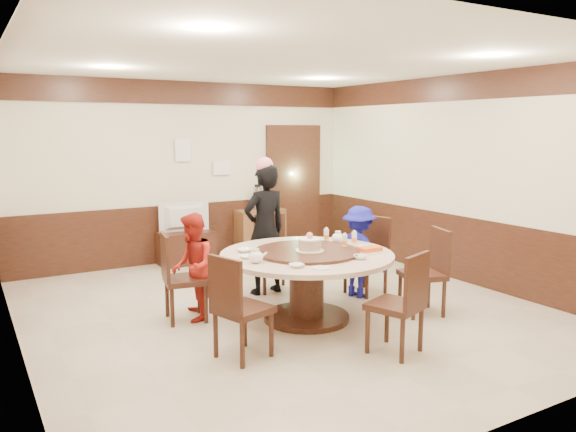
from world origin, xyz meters
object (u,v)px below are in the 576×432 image
person_blue (359,252)px  television (185,217)px  birthday_cake (310,244)px  thermos (258,198)px  shrimp_platter (370,250)px  tv_stand (186,248)px  side_cabinet (260,232)px  person_red (193,267)px  banquet_table (307,272)px  person_standing (265,230)px

person_blue → television: 3.02m
birthday_cake → thermos: size_ratio=0.81×
shrimp_platter → thermos: (0.46, 3.53, 0.16)m
tv_stand → side_cabinet: bearing=1.3°
thermos → shrimp_platter: bearing=-97.5°
person_red → banquet_table: bearing=78.0°
tv_stand → side_cabinet: (1.31, 0.03, 0.12)m
person_standing → side_cabinet: bearing=-121.7°
banquet_table → tv_stand: banquet_table is taller
thermos → person_standing: bearing=-115.1°
tv_stand → thermos: (1.27, 0.03, 0.69)m
shrimp_platter → thermos: 3.56m
person_blue → shrimp_platter: (-0.44, -0.75, 0.21)m
banquet_table → television: bearing=93.9°
person_standing → tv_stand: 2.13m
birthday_cake → television: bearing=94.0°
birthday_cake → thermos: 3.41m
side_cabinet → person_blue: bearing=-91.3°
side_cabinet → thermos: 0.57m
tv_stand → side_cabinet: side_cabinet is taller
banquet_table → shrimp_platter: (0.59, -0.34, 0.24)m
tv_stand → television: (-0.00, 0.00, 0.47)m
person_blue → thermos: 2.80m
shrimp_platter → person_blue: bearing=59.6°
person_standing → birthday_cake: bearing=79.8°
side_cabinet → thermos: size_ratio=2.11×
tv_stand → banquet_table: bearing=-86.1°
television → person_red: bearing=77.1°
television → side_cabinet: size_ratio=0.97×
person_standing → side_cabinet: 2.33m
banquet_table → birthday_cake: (0.00, -0.05, 0.32)m
birthday_cake → thermos: thermos is taller
side_cabinet → person_red: bearing=-130.3°
birthday_cake → shrimp_platter: birthday_cake is taller
banquet_table → person_standing: person_standing is taller
birthday_cake → shrimp_platter: size_ratio=1.02×
banquet_table → birthday_cake: size_ratio=6.12×
shrimp_platter → television: 3.59m
person_red → tv_stand: (0.84, 2.51, -0.34)m
banquet_table → side_cabinet: bearing=71.1°
person_blue → birthday_cake: 1.16m
television → side_cabinet: (1.31, 0.03, -0.35)m
person_standing → birthday_cake: 1.19m
person_red → person_blue: (2.09, -0.23, -0.02)m
person_standing → tv_stand: size_ratio=1.93×
person_standing → birthday_cake: (-0.09, -1.19, 0.03)m
birthday_cake → tv_stand: birthday_cake is taller
banquet_table → television: television is taller
person_blue → tv_stand: 3.03m
person_blue → side_cabinet: 2.78m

